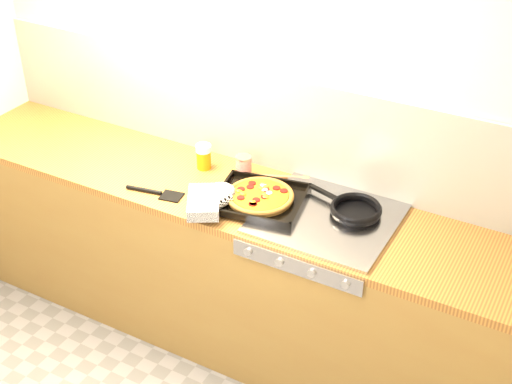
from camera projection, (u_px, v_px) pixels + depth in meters
The scene contains 9 objects.
room_shell at pixel (269, 122), 3.43m from camera, with size 3.20×3.20×3.20m.
counter_run at pixel (241, 268), 3.60m from camera, with size 3.20×0.62×0.90m.
stovetop at pixel (327, 219), 3.17m from camera, with size 0.60×0.56×0.02m, color #A1A1A7.
pizza_on_tray at pixel (245, 198), 3.25m from camera, with size 0.54×0.53×0.07m.
frying_pan at pixel (355, 210), 3.18m from camera, with size 0.41×0.29×0.04m.
tomato_can at pixel (244, 167), 3.45m from camera, with size 0.09×0.09×0.11m.
juice_glass at pixel (204, 156), 3.52m from camera, with size 0.08×0.08×0.13m.
wooden_spoon at pixel (286, 177), 3.46m from camera, with size 0.29×0.14×0.02m.
black_spatula at pixel (155, 193), 3.35m from camera, with size 0.29×0.10×0.02m.
Camera 1 is at (1.43, -1.34, 2.71)m, focal length 50.00 mm.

